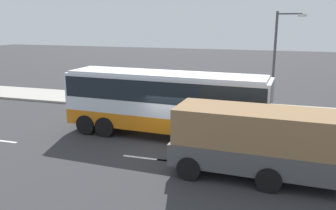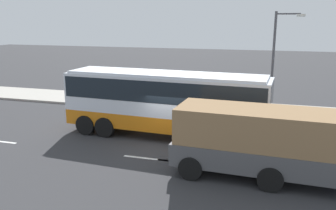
% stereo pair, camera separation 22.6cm
% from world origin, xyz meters
% --- Properties ---
extents(ground_plane, '(120.00, 120.00, 0.00)m').
position_xyz_m(ground_plane, '(0.00, 0.00, 0.00)').
color(ground_plane, '#333335').
extents(sidewalk_curb, '(80.00, 4.00, 0.15)m').
position_xyz_m(sidewalk_curb, '(0.00, 8.57, 0.07)').
color(sidewalk_curb, '#A8A399').
rests_on(sidewalk_curb, ground_plane).
extents(lane_centreline, '(41.01, 0.16, 0.01)m').
position_xyz_m(lane_centreline, '(-2.10, -1.74, 0.00)').
color(lane_centreline, white).
rests_on(lane_centreline, ground_plane).
extents(coach_bus, '(11.02, 3.12, 3.50)m').
position_xyz_m(coach_bus, '(-0.60, 1.48, 2.17)').
color(coach_bus, orange).
rests_on(coach_bus, ground_plane).
extents(cargo_truck, '(8.40, 2.93, 2.81)m').
position_xyz_m(cargo_truck, '(5.13, -2.31, 1.57)').
color(cargo_truck, navy).
rests_on(cargo_truck, ground_plane).
extents(pedestrian_near_curb, '(0.32, 0.32, 1.62)m').
position_xyz_m(pedestrian_near_curb, '(3.06, 7.97, 1.08)').
color(pedestrian_near_curb, brown).
rests_on(pedestrian_near_curb, sidewalk_curb).
extents(pedestrian_at_crossing, '(0.32, 0.32, 1.66)m').
position_xyz_m(pedestrian_at_crossing, '(-1.49, 7.99, 1.10)').
color(pedestrian_at_crossing, brown).
rests_on(pedestrian_at_crossing, sidewalk_curb).
extents(street_lamp, '(1.75, 0.24, 6.55)m').
position_xyz_m(street_lamp, '(4.97, 7.12, 3.93)').
color(street_lamp, '#47474C').
rests_on(street_lamp, sidewalk_curb).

